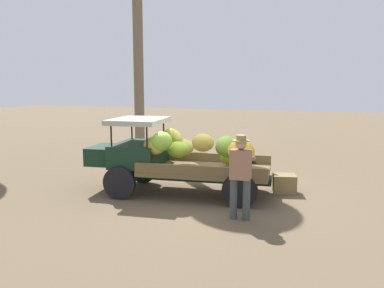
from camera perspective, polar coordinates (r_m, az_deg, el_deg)
name	(u,v)px	position (r m, az deg, el deg)	size (l,w,h in m)	color
ground_plane	(206,195)	(9.73, 2.01, -7.33)	(60.00, 60.00, 0.00)	brown
truck	(170,157)	(9.72, -3.21, -1.80)	(4.57, 2.09, 1.83)	black
farmer	(241,172)	(7.90, 6.95, -3.98)	(0.53, 0.46, 1.70)	#3C4646
wooden_crate	(284,184)	(10.14, 13.04, -5.56)	(0.55, 0.48, 0.46)	olive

